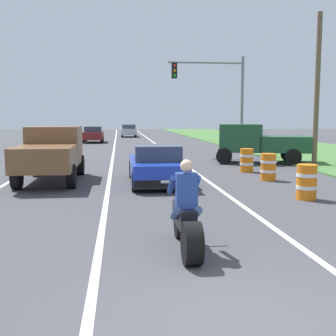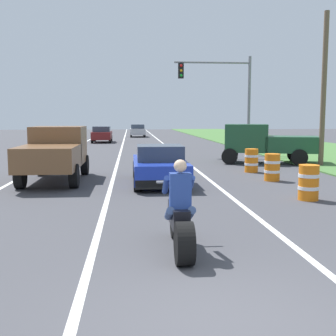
# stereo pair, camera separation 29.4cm
# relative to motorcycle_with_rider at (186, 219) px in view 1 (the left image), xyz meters

# --- Properties ---
(ground_plane) EXTENTS (160.00, 160.00, 0.00)m
(ground_plane) POSITION_rel_motorcycle_with_rider_xyz_m (0.29, -2.63, -0.59)
(ground_plane) COLOR #424247
(lane_stripe_left_solid) EXTENTS (0.14, 120.00, 0.01)m
(lane_stripe_left_solid) POSITION_rel_motorcycle_with_rider_xyz_m (-5.11, 17.37, -0.59)
(lane_stripe_left_solid) COLOR white
(lane_stripe_left_solid) RESTS_ON ground
(lane_stripe_right_solid) EXTENTS (0.14, 120.00, 0.01)m
(lane_stripe_right_solid) POSITION_rel_motorcycle_with_rider_xyz_m (2.09, 17.37, -0.59)
(lane_stripe_right_solid) COLOR white
(lane_stripe_right_solid) RESTS_ON ground
(lane_stripe_centre_dashed) EXTENTS (0.14, 120.00, 0.01)m
(lane_stripe_centre_dashed) POSITION_rel_motorcycle_with_rider_xyz_m (-1.51, 17.37, -0.59)
(lane_stripe_centre_dashed) COLOR white
(lane_stripe_centre_dashed) RESTS_ON ground
(motorcycle_with_rider) EXTENTS (0.70, 2.21, 1.62)m
(motorcycle_with_rider) POSITION_rel_motorcycle_with_rider_xyz_m (0.00, 0.00, 0.00)
(motorcycle_with_rider) COLOR black
(motorcycle_with_rider) RESTS_ON ground
(sports_car_blue) EXTENTS (1.84, 4.30, 1.37)m
(sports_car_blue) POSITION_rel_motorcycle_with_rider_xyz_m (0.18, 7.78, 0.04)
(sports_car_blue) COLOR #1E38B2
(sports_car_blue) RESTS_ON ground
(pickup_truck_left_lane_brown) EXTENTS (2.02, 4.80, 1.98)m
(pickup_truck_left_lane_brown) POSITION_rel_motorcycle_with_rider_xyz_m (-3.57, 8.73, 0.51)
(pickup_truck_left_lane_brown) COLOR brown
(pickup_truck_left_lane_brown) RESTS_ON ground
(pickup_truck_right_shoulder_dark_green) EXTENTS (5.14, 3.14, 1.98)m
(pickup_truck_right_shoulder_dark_green) POSITION_rel_motorcycle_with_rider_xyz_m (5.99, 14.11, 0.51)
(pickup_truck_right_shoulder_dark_green) COLOR #1E4C2D
(pickup_truck_right_shoulder_dark_green) RESTS_ON ground
(traffic_light_mast_near) EXTENTS (4.69, 0.34, 6.00)m
(traffic_light_mast_near) POSITION_rel_motorcycle_with_rider_xyz_m (4.97, 18.70, 3.41)
(traffic_light_mast_near) COLOR gray
(traffic_light_mast_near) RESTS_ON ground
(utility_pole_roadside) EXTENTS (0.24, 0.24, 7.22)m
(utility_pole_roadside) POSITION_rel_motorcycle_with_rider_xyz_m (8.27, 12.56, 3.02)
(utility_pole_roadside) COLOR brown
(utility_pole_roadside) RESTS_ON ground
(construction_barrel_nearest) EXTENTS (0.58, 0.58, 1.00)m
(construction_barrel_nearest) POSITION_rel_motorcycle_with_rider_xyz_m (4.16, 4.40, -0.09)
(construction_barrel_nearest) COLOR orange
(construction_barrel_nearest) RESTS_ON ground
(construction_barrel_mid) EXTENTS (0.58, 0.58, 1.00)m
(construction_barrel_mid) POSITION_rel_motorcycle_with_rider_xyz_m (4.36, 8.10, -0.09)
(construction_barrel_mid) COLOR orange
(construction_barrel_mid) RESTS_ON ground
(construction_barrel_far) EXTENTS (0.58, 0.58, 1.00)m
(construction_barrel_far) POSITION_rel_motorcycle_with_rider_xyz_m (4.30, 10.60, -0.09)
(construction_barrel_far) COLOR orange
(construction_barrel_far) RESTS_ON ground
(distant_car_far_ahead) EXTENTS (1.80, 4.00, 1.50)m
(distant_car_far_ahead) POSITION_rel_motorcycle_with_rider_xyz_m (-3.49, 33.40, 0.18)
(distant_car_far_ahead) COLOR maroon
(distant_car_far_ahead) RESTS_ON ground
(distant_car_further_ahead) EXTENTS (1.80, 4.00, 1.50)m
(distant_car_further_ahead) POSITION_rel_motorcycle_with_rider_xyz_m (0.05, 44.57, 0.18)
(distant_car_further_ahead) COLOR #B2B2B7
(distant_car_further_ahead) RESTS_ON ground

